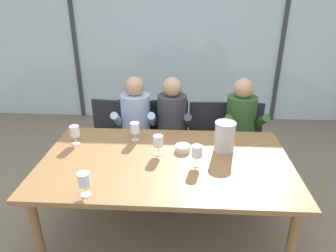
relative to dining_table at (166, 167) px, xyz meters
name	(u,v)px	position (x,y,z in m)	size (l,w,h in m)	color
ground	(171,171)	(0.00, 1.00, -0.68)	(14.00, 14.00, 0.00)	#847056
window_glass_panel	(177,40)	(0.00, 2.77, 0.62)	(7.24, 0.03, 2.60)	silver
window_mullion_left	(75,39)	(-1.63, 2.75, 0.62)	(0.06, 0.06, 2.60)	#38383D
window_mullion_right	(282,41)	(1.63, 2.75, 0.62)	(0.06, 0.06, 2.60)	#38383D
hillside_vineyard	(181,30)	(0.00, 7.24, 0.26)	(13.24, 2.40, 1.89)	#477A38
dining_table	(166,167)	(0.00, 0.00, 0.00)	(2.04, 1.18, 0.75)	olive
chair_near_curtain	(108,133)	(-0.73, 0.98, -0.17)	(0.50, 0.50, 0.87)	#232328
chair_left_of_center	(135,133)	(-0.42, 1.00, -0.17)	(0.45, 0.45, 0.87)	#232328
chair_center	(170,133)	(-0.02, 1.02, -0.17)	(0.46, 0.46, 0.87)	#232328
chair_right_of_center	(208,136)	(0.42, 0.98, -0.17)	(0.46, 0.46, 0.87)	#232328
chair_near_window_right	(243,136)	(0.82, 1.00, -0.17)	(0.50, 0.50, 0.87)	#232328
person_pale_blue_shirt	(135,124)	(-0.39, 0.87, 0.00)	(0.47, 0.62, 1.19)	#9EB2D1
person_charcoal_jacket	(171,125)	(0.00, 0.87, 0.00)	(0.48, 0.63, 1.19)	#38383D
person_olive_shirt	(242,127)	(0.76, 0.87, 0.00)	(0.48, 0.63, 1.19)	#2D5123
ice_bucket_primary	(225,136)	(0.49, 0.20, 0.20)	(0.18, 0.18, 0.26)	#B7B7BC
tasting_bowl	(183,148)	(0.14, 0.17, 0.09)	(0.13, 0.13, 0.05)	silver
wine_glass_by_left_taster	(135,128)	(-0.30, 0.35, 0.18)	(0.08, 0.08, 0.17)	silver
wine_glass_near_bucket	(84,180)	(-0.51, -0.50, 0.19)	(0.08, 0.08, 0.17)	silver
wine_glass_center_pour	(197,152)	(0.25, -0.07, 0.18)	(0.08, 0.08, 0.17)	silver
wine_glass_by_right_taster	(158,142)	(-0.07, 0.09, 0.18)	(0.08, 0.08, 0.17)	silver
wine_glass_spare_empty	(75,132)	(-0.83, 0.25, 0.18)	(0.08, 0.08, 0.17)	silver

